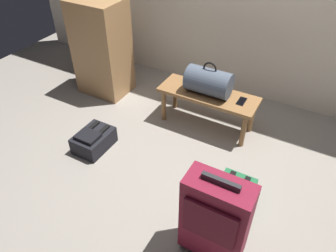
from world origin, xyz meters
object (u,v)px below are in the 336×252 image
at_px(duffel_bag_slate, 209,82).
at_px(backpack_dark, 94,140).
at_px(cell_phone, 242,101).
at_px(side_cabinet, 102,48).
at_px(suitcase_upright_burgundy, 215,218).
at_px(backpack_green, 233,195).
at_px(bench, 208,98).

height_order(duffel_bag_slate, backpack_dark, duffel_bag_slate).
bearing_deg(duffel_bag_slate, cell_phone, 3.09).
bearing_deg(cell_phone, side_cabinet, 178.65).
xyz_separation_m(suitcase_upright_burgundy, side_cabinet, (-1.98, 1.37, 0.17)).
xyz_separation_m(suitcase_upright_burgundy, backpack_green, (-0.01, 0.47, -0.29)).
bearing_deg(backpack_green, suitcase_upright_burgundy, -88.40).
bearing_deg(side_cabinet, duffel_bag_slate, -2.48).
bearing_deg(cell_phone, duffel_bag_slate, -176.91).
relative_size(duffel_bag_slate, suitcase_upright_burgundy, 0.59).
xyz_separation_m(bench, suitcase_upright_burgundy, (0.62, -1.32, 0.05)).
relative_size(suitcase_upright_burgundy, side_cabinet, 0.68).
bearing_deg(backpack_green, backpack_dark, -179.40).
bearing_deg(cell_phone, backpack_dark, -142.58).
height_order(cell_phone, backpack_dark, cell_phone).
relative_size(cell_phone, backpack_green, 0.38).
bearing_deg(cell_phone, suitcase_upright_burgundy, -78.07).
relative_size(bench, side_cabinet, 0.91).
bearing_deg(backpack_dark, suitcase_upright_burgundy, -17.73).
xyz_separation_m(bench, duffel_bag_slate, (-0.01, -0.00, 0.19)).
xyz_separation_m(duffel_bag_slate, side_cabinet, (-1.35, 0.06, 0.02)).
height_order(bench, backpack_dark, bench).
xyz_separation_m(bench, backpack_green, (0.61, -0.84, -0.24)).
relative_size(cell_phone, backpack_dark, 0.38).
bearing_deg(duffel_bag_slate, bench, 0.00).
height_order(bench, cell_phone, cell_phone).
bearing_deg(bench, duffel_bag_slate, -180.00).
bearing_deg(suitcase_upright_burgundy, bench, 115.25).
bearing_deg(side_cabinet, suitcase_upright_burgundy, -34.79).
bearing_deg(backpack_green, duffel_bag_slate, 126.04).
xyz_separation_m(duffel_bag_slate, cell_phone, (0.35, 0.02, -0.13)).
height_order(cell_phone, side_cabinet, side_cabinet).
distance_m(cell_phone, backpack_dark, 1.48).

